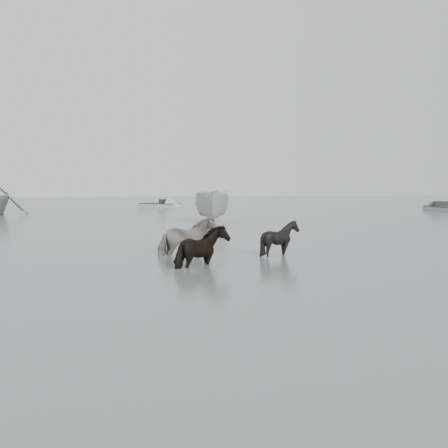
% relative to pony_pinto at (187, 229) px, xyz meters
% --- Properties ---
extents(ground, '(140.00, 140.00, 0.00)m').
position_rel_pony_pinto_xyz_m(ground, '(-0.54, -1.48, -0.76)').
color(ground, slate).
rests_on(ground, ground).
extents(pony_pinto, '(1.99, 1.52, 1.53)m').
position_rel_pony_pinto_xyz_m(pony_pinto, '(0.00, 0.00, 0.00)').
color(pony_pinto, black).
rests_on(pony_pinto, ground).
extents(pony_dark, '(1.65, 1.76, 1.43)m').
position_rel_pony_pinto_xyz_m(pony_dark, '(0.25, -2.50, -0.05)').
color(pony_dark, black).
rests_on(pony_dark, ground).
extents(pony_black, '(1.41, 1.33, 1.28)m').
position_rel_pony_pinto_xyz_m(pony_black, '(2.79, -0.63, -0.13)').
color(pony_black, black).
rests_on(pony_black, ground).
extents(boat_small, '(2.35, 5.18, 1.94)m').
position_rel_pony_pinto_xyz_m(boat_small, '(2.38, 13.51, 0.21)').
color(boat_small, beige).
rests_on(boat_small, ground).
extents(skiff_port, '(1.64, 5.66, 0.75)m').
position_rel_pony_pinto_xyz_m(skiff_port, '(20.94, 22.01, -0.39)').
color(skiff_port, gray).
rests_on(skiff_port, ground).
extents(skiff_mid, '(4.70, 3.78, 0.75)m').
position_rel_pony_pinto_xyz_m(skiff_mid, '(-0.15, 31.43, -0.39)').
color(skiff_mid, '#A9ACA9').
rests_on(skiff_mid, ground).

